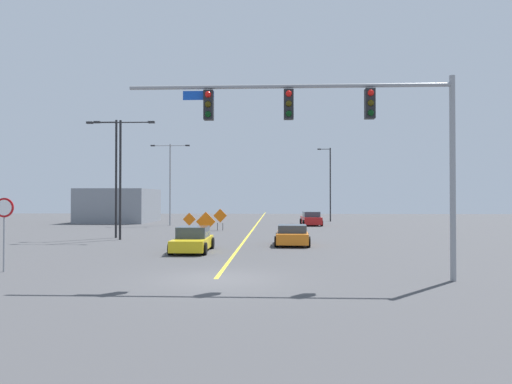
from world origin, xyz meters
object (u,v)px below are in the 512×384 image
Objects in this scene: stop_sign at (4,220)px; street_lamp_mid_left at (115,173)px; street_lamp_far_left at (329,181)px; traffic_signal_assembly at (336,122)px; construction_sign_left_lane at (206,223)px; car_yellow_passing at (193,240)px; construction_sign_median_near at (220,217)px; car_orange_mid at (292,235)px; construction_sign_median_far at (189,220)px; car_red_near at (311,219)px; street_lamp_mid_right at (120,168)px; street_lamp_near_left at (170,177)px.

street_lamp_mid_left is at bearing 94.23° from stop_sign.
traffic_signal_assembly is at bearing -96.34° from street_lamp_far_left.
car_yellow_passing is (-0.00, -4.56, -0.66)m from construction_sign_left_lane.
car_orange_mid is at bearing -64.56° from construction_sign_median_near.
car_orange_mid is at bearing -101.08° from street_lamp_far_left.
street_lamp_mid_left is 2.03× the size of car_yellow_passing.
street_lamp_mid_left is 7.47m from construction_sign_median_far.
construction_sign_median_far is at bearing 131.44° from car_orange_mid.
traffic_signal_assembly is 32.92m from car_red_near.
street_lamp_mid_left is 2.21× the size of car_orange_mid.
street_lamp_mid_right is 4.92× the size of construction_sign_median_far.
car_red_near is (-2.91, -8.21, -4.28)m from street_lamp_far_left.
construction_sign_median_near is at bearing 50.01° from street_lamp_mid_left.
car_yellow_passing is at bearing 128.35° from traffic_signal_assembly.
construction_sign_median_near is at bearing -125.65° from street_lamp_far_left.
construction_sign_median_near is at bearing 58.67° from street_lamp_mid_right.
construction_sign_median_near is at bearing -49.30° from street_lamp_near_left.
construction_sign_median_far is (4.58, 4.64, -3.64)m from street_lamp_mid_left.
car_orange_mid is (12.20, -19.81, -4.53)m from street_lamp_near_left.
street_lamp_mid_left is (-0.50, -15.25, -0.43)m from street_lamp_near_left.
construction_sign_left_lane is at bearing 62.35° from stop_sign.
stop_sign is at bearing -89.19° from street_lamp_mid_right.
car_orange_mid is at bearing 95.30° from traffic_signal_assembly.
street_lamp_near_left is 2.22× the size of car_orange_mid.
traffic_signal_assembly reaches higher than construction_sign_left_lane.
street_lamp_far_left reaches higher than car_yellow_passing.
street_lamp_far_left reaches higher than construction_sign_left_lane.
traffic_signal_assembly is 21.55m from street_lamp_mid_left.
construction_sign_left_lane is 0.48× the size of car_yellow_passing.
street_lamp_mid_right is (-17.40, -25.70, 0.03)m from street_lamp_far_left.
stop_sign is at bearing -113.54° from street_lamp_far_left.
street_lamp_mid_right is 12.93m from car_orange_mid.
street_lamp_mid_left is 5.09× the size of construction_sign_median_far.
street_lamp_mid_left reaches higher than car_red_near.
stop_sign is 0.68× the size of car_yellow_passing.
stop_sign is 0.63× the size of car_red_near.
street_lamp_mid_right is 23.11m from car_red_near.
construction_sign_median_far is at bearing 107.70° from construction_sign_left_lane.
traffic_signal_assembly is 11.70m from car_yellow_passing.
street_lamp_far_left is at bearing 68.25° from construction_sign_left_lane.
street_lamp_near_left reaches higher than construction_sign_median_far.
car_yellow_passing is (0.51, -16.21, -0.61)m from construction_sign_median_near.
street_lamp_mid_left reaches higher than street_lamp_mid_right.
street_lamp_far_left is (4.52, 40.73, -0.59)m from traffic_signal_assembly.
car_red_near is (8.19, 24.19, 0.07)m from car_yellow_passing.
car_yellow_passing is (-5.47, -3.64, 0.02)m from car_orange_mid.
car_orange_mid is (5.98, -12.57, -0.63)m from construction_sign_median_near.
construction_sign_left_lane is 0.52× the size of car_orange_mid.
car_yellow_passing is (7.23, -8.20, -4.08)m from street_lamp_mid_left.
construction_sign_left_lane is at bearing -112.65° from car_red_near.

